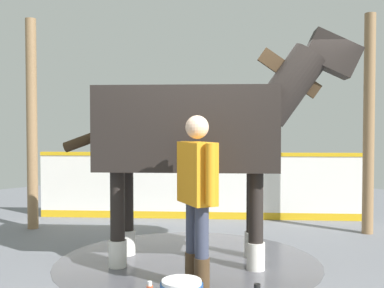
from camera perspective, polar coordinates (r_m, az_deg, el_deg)
The scene contains 7 objects.
ground_plane at distance 5.36m, azimuth 1.54°, elevation -14.91°, with size 16.00×16.00×0.02m, color slate.
wet_patch at distance 5.68m, azimuth -0.50°, elevation -13.80°, with size 3.04×3.04×0.00m, color #4C4C54.
barrier_wall at distance 8.10m, azimuth 0.91°, elevation -5.25°, with size 4.40×3.36×1.12m.
roof_post_near at distance 7.38m, azimuth 20.27°, elevation 2.22°, with size 0.16×0.16×3.18m, color olive.
roof_post_far at distance 7.66m, azimuth -18.49°, elevation 2.24°, with size 0.16×0.16×3.18m, color olive.
horse at distance 5.45m, azimuth 0.76°, elevation 1.56°, with size 2.81×2.25×2.64m.
handler at distance 4.58m, azimuth 0.61°, elevation -5.44°, with size 0.62×0.40×1.66m.
Camera 1 is at (-3.26, 3.95, 1.56)m, focal length 44.89 mm.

